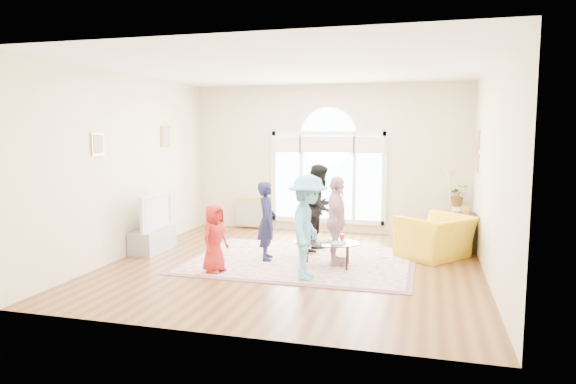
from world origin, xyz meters
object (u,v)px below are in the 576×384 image
(area_rug, at_px, (300,261))
(armchair, at_px, (436,237))
(tv_console, at_px, (153,240))
(television, at_px, (152,211))
(coffee_table, at_px, (327,243))

(area_rug, relative_size, armchair, 3.15)
(armchair, bearing_deg, area_rug, -31.10)
(tv_console, distance_m, television, 0.54)
(armchair, bearing_deg, coffee_table, -18.83)
(area_rug, xyz_separation_m, armchair, (2.22, 0.84, 0.36))
(area_rug, distance_m, tv_console, 2.81)
(coffee_table, bearing_deg, area_rug, 145.75)
(area_rug, bearing_deg, tv_console, -179.74)
(television, bearing_deg, tv_console, 180.00)
(coffee_table, height_order, armchair, armchair)
(tv_console, distance_m, armchair, 5.09)
(area_rug, bearing_deg, television, -179.74)
(tv_console, height_order, armchair, armchair)
(television, relative_size, coffee_table, 1.01)
(area_rug, distance_m, television, 2.89)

